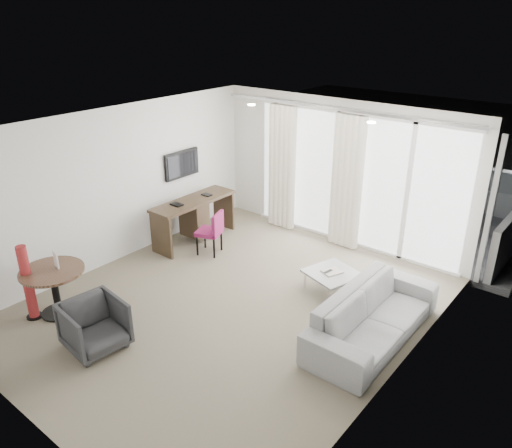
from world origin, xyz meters
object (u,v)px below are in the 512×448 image
Objects in this scene: tub_armchair at (95,326)px; round_table at (56,292)px; desk_chair at (209,233)px; rattan_chair_b at (441,225)px; red_lamp at (28,283)px; desk at (194,220)px; coffee_table at (332,282)px; rattan_chair_a at (418,207)px; sofa at (374,316)px.

round_table is at bearing 90.76° from tub_armchair.
rattan_chair_b is (3.02, 2.95, -0.02)m from desk_chair.
rattan_chair_b is at bearing 59.18° from red_lamp.
desk reaches higher than rattan_chair_b.
round_table is 1.23× the size of coffee_table.
rattan_chair_a is (2.99, 3.13, 0.04)m from desk.
coffee_table is at bearing 47.63° from round_table.
red_lamp is at bearing -119.67° from rattan_chair_b.
desk is 3.23m from red_lamp.
desk is 2.33× the size of rattan_chair_b.
desk_chair is at bearing -134.54° from rattan_chair_b.
red_lamp is (-0.18, -0.27, 0.20)m from round_table.
red_lamp is at bearing 123.21° from sofa.
tub_armchair is 6.24m from rattan_chair_b.
tub_armchair is 1.02× the size of coffee_table.
coffee_table is (2.94, 0.03, -0.24)m from desk.
red_lamp reaches higher than rattan_chair_b.
desk is at bearing 140.31° from desk_chair.
red_lamp is 0.49× the size of sofa.
coffee_table is at bearing 48.27° from red_lamp.
tub_armchair is at bearing -103.13° from rattan_chair_a.
round_table is at bearing 56.19° from red_lamp.
desk_chair reaches higher than tub_armchair.
desk_chair is 2.76m from round_table.
rattan_chair_a is at bearing -8.18° from tub_armchair.
rattan_chair_a reaches higher than rattan_chair_b.
red_lamp is 7.00m from rattan_chair_a.
tub_armchair is at bearing 6.88° from red_lamp.
sofa is (3.74, 2.30, -0.02)m from round_table.
rattan_chair_b is at bearing 59.33° from round_table.
desk_chair reaches higher than rattan_chair_b.
red_lamp is 4.70m from sofa.
desk is 0.61m from desk_chair.
round_table is 0.98× the size of rattan_chair_a.
sofa is (2.65, 2.41, 0.00)m from tub_armchair.
desk_chair is 1.09× the size of tub_armchair.
red_lamp is (-0.53, -3.01, 0.16)m from desk_chair.
desk reaches higher than sofa.
desk_chair is at bearing 82.55° from sofa.
sofa is (3.39, -0.44, -0.06)m from desk_chair.
rattan_chair_b is at bearing 37.29° from desk.
desk is 2.41× the size of coffee_table.
rattan_chair_a is (2.41, 3.34, 0.05)m from desk_chair.
desk is at bearing 80.64° from sofa.
tub_armchair is 0.81× the size of rattan_chair_a.
round_table reaches higher than tub_armchair.
desk is 1.55× the size of red_lamp.
round_table is 1.10m from tub_armchair.
tub_armchair is at bearing -66.71° from desk.
round_table is 1.19× the size of rattan_chair_b.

